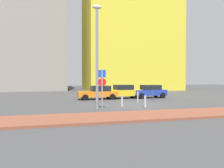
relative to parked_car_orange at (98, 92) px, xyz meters
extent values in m
plane|color=#424244|center=(1.82, -5.85, -0.77)|extent=(120.00, 120.00, 0.00)
cube|color=brown|center=(1.82, -11.62, -0.70)|extent=(40.00, 3.16, 0.14)
cube|color=orange|center=(-0.10, 0.00, -0.16)|extent=(4.35, 1.73, 0.59)
cube|color=black|center=(0.24, 0.00, 0.44)|extent=(2.07, 1.58, 0.60)
cylinder|color=black|center=(-1.57, -0.86, -0.45)|extent=(0.64, 0.22, 0.64)
cylinder|color=black|center=(-1.58, 0.85, -0.45)|extent=(0.64, 0.22, 0.64)
cylinder|color=black|center=(1.38, -0.85, -0.45)|extent=(0.64, 0.22, 0.64)
cylinder|color=black|center=(1.37, 0.86, -0.45)|extent=(0.64, 0.22, 0.64)
cube|color=gold|center=(3.00, 0.38, -0.11)|extent=(4.27, 1.89, 0.69)
cube|color=black|center=(3.03, 0.38, 0.52)|extent=(2.05, 1.69, 0.57)
cylinder|color=black|center=(1.59, -0.55, -0.45)|extent=(0.65, 0.24, 0.64)
cylinder|color=black|center=(1.54, 1.23, -0.45)|extent=(0.65, 0.24, 0.64)
cylinder|color=black|center=(4.46, -0.48, -0.45)|extent=(0.65, 0.24, 0.64)
cylinder|color=black|center=(4.41, 1.30, -0.45)|extent=(0.65, 0.24, 0.64)
cube|color=#1E389E|center=(6.18, 0.21, -0.12)|extent=(3.94, 1.80, 0.66)
cube|color=black|center=(6.39, 0.21, 0.49)|extent=(2.13, 1.63, 0.57)
cylinder|color=black|center=(4.87, -0.68, -0.45)|extent=(0.64, 0.23, 0.64)
cylinder|color=black|center=(4.83, 1.04, -0.45)|extent=(0.64, 0.23, 0.64)
cylinder|color=black|center=(7.52, -0.63, -0.45)|extent=(0.64, 0.23, 0.64)
cylinder|color=black|center=(7.49, 1.10, -0.45)|extent=(0.64, 0.23, 0.64)
cylinder|color=gray|center=(-1.30, -7.80, 0.70)|extent=(0.10, 0.10, 2.94)
cube|color=#1447B7|center=(-1.30, -7.80, 1.86)|extent=(0.54, 0.16, 0.55)
cylinder|color=red|center=(-1.30, -7.80, 1.23)|extent=(0.59, 0.17, 0.60)
cylinder|color=#4C4C51|center=(5.09, -3.09, -0.16)|extent=(0.08, 0.08, 1.22)
cube|color=black|center=(5.09, -3.09, 0.59)|extent=(0.18, 0.14, 0.28)
cylinder|color=gray|center=(-1.66, -7.71, 2.92)|extent=(0.20, 0.20, 7.38)
ellipsoid|color=silver|center=(-1.66, -7.71, 6.76)|extent=(0.70, 0.36, 0.30)
cylinder|color=#B7B7BC|center=(3.07, -3.98, -0.25)|extent=(0.12, 0.12, 1.04)
cylinder|color=#B7B7BC|center=(0.52, -6.95, -0.32)|extent=(0.15, 0.15, 0.90)
cylinder|color=#B7B7BC|center=(2.30, -7.45, -0.31)|extent=(0.17, 0.17, 0.92)
cube|color=gold|center=(10.94, 20.24, 13.39)|extent=(18.79, 12.62, 28.31)
cube|color=gray|center=(-9.92, 24.50, 10.99)|extent=(15.32, 14.28, 23.52)
camera|label=1|loc=(-4.76, -23.49, 1.45)|focal=34.82mm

